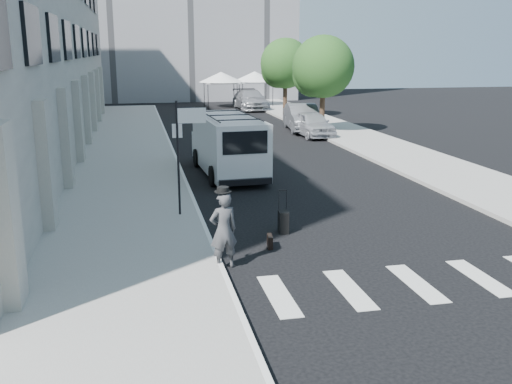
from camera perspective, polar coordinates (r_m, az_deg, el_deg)
name	(u,v)px	position (r m, az deg, el deg)	size (l,w,h in m)	color
ground	(287,247)	(15.33, 3.16, -5.47)	(120.00, 120.00, 0.00)	black
sidewalk_left	(128,150)	(30.36, -12.67, 4.13)	(4.50, 48.00, 0.15)	gray
sidewalk_right	(343,132)	(36.63, 8.66, 5.96)	(4.00, 56.00, 0.15)	gray
sign_pole	(185,134)	(17.38, -7.10, 5.79)	(1.03, 0.07, 3.50)	black
tree_near	(321,69)	(35.94, 6.51, 12.12)	(3.80, 3.83, 6.03)	black
tree_far	(284,65)	(44.57, 2.78, 12.54)	(3.80, 3.83, 6.03)	black
tent_left	(221,77)	(52.58, -3.51, 11.37)	(4.00, 4.00, 3.20)	black
tent_right	(255,77)	(53.64, -0.14, 11.45)	(4.00, 4.00, 3.20)	black
businessman	(223,231)	(13.57, -3.27, -3.87)	(0.69, 0.45, 1.89)	#3E3E41
briefcase	(270,241)	(15.19, 1.40, -4.96)	(0.12, 0.44, 0.34)	black
suitcase	(283,222)	(16.39, 2.75, -2.97)	(0.32, 0.46, 1.22)	black
cargo_van	(228,144)	(24.04, -2.85, 4.77)	(2.55, 6.58, 2.43)	silver
parked_car_a	(312,124)	(34.96, 5.63, 6.79)	(1.79, 4.44, 1.51)	#ABADB4
parked_car_b	(302,118)	(37.31, 4.66, 7.43)	(1.82, 5.23, 1.72)	#5A5D62
parked_car_c	(250,100)	(50.81, -0.56, 9.22)	(2.41, 5.94, 1.72)	gray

